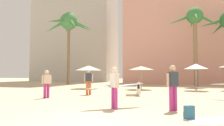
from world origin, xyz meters
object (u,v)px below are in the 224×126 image
at_px(cafe_umbrella_0, 89,68).
at_px(beach_towel, 214,121).
at_px(palm_tree_right, 195,22).
at_px(person_mid_left, 136,91).
at_px(cafe_umbrella_2, 141,68).
at_px(person_mid_center, 115,86).
at_px(backpack, 189,113).
at_px(person_mid_right, 89,81).
at_px(palm_tree_left, 69,24).
at_px(cafe_umbrella_1, 196,66).
at_px(person_far_right, 173,86).
at_px(person_near_right, 47,83).

height_order(cafe_umbrella_0, beach_towel, cafe_umbrella_0).
distance_m(palm_tree_right, person_mid_left, 15.29).
bearing_deg(cafe_umbrella_2, person_mid_center, -90.07).
bearing_deg(cafe_umbrella_0, palm_tree_right, 30.68).
bearing_deg(backpack, person_mid_right, 2.39).
bearing_deg(person_mid_right, palm_tree_left, -168.82).
bearing_deg(palm_tree_left, palm_tree_right, 0.94).
xyz_separation_m(cafe_umbrella_1, person_far_right, (-2.49, -10.52, -1.12)).
bearing_deg(palm_tree_left, person_near_right, -68.38).
xyz_separation_m(cafe_umbrella_0, beach_towel, (8.57, -12.11, -2.03)).
xyz_separation_m(palm_tree_left, person_near_right, (5.71, -14.42, -7.45)).
relative_size(backpack, person_near_right, 0.26).
bearing_deg(beach_towel, person_mid_center, 157.09).
bearing_deg(person_mid_left, palm_tree_left, -64.18).
height_order(person_mid_right, person_mid_left, person_mid_right).
height_order(palm_tree_left, person_mid_right, palm_tree_left).
bearing_deg(person_far_right, palm_tree_left, 173.89).
distance_m(palm_tree_left, cafe_umbrella_1, 17.67).
height_order(beach_towel, person_mid_left, person_mid_left).
distance_m(palm_tree_right, cafe_umbrella_2, 10.34).
distance_m(person_mid_center, person_near_right, 5.37).
relative_size(person_mid_left, person_far_right, 0.57).
distance_m(person_mid_left, person_near_right, 5.59).
bearing_deg(person_mid_right, person_near_right, -57.45).
xyz_separation_m(cafe_umbrella_0, cafe_umbrella_2, (5.21, 0.05, -0.05)).
distance_m(cafe_umbrella_2, backpack, 12.53).
bearing_deg(person_far_right, beach_towel, -5.64).
bearing_deg(palm_tree_left, person_mid_right, -58.27).
xyz_separation_m(beach_towel, person_mid_center, (-3.38, 1.43, 0.91)).
bearing_deg(cafe_umbrella_1, cafe_umbrella_0, 179.05).
distance_m(cafe_umbrella_0, beach_towel, 14.97).
xyz_separation_m(person_mid_left, person_far_right, (2.03, -4.96, 0.65)).
relative_size(beach_towel, person_mid_left, 1.62).
relative_size(palm_tree_right, beach_towel, 5.80).
bearing_deg(beach_towel, person_near_right, 154.10).
xyz_separation_m(person_mid_right, person_mid_left, (3.24, 0.10, -0.64)).
bearing_deg(person_mid_right, cafe_umbrella_1, 105.58).
xyz_separation_m(cafe_umbrella_1, cafe_umbrella_2, (-4.75, 0.22, -0.10)).
bearing_deg(cafe_umbrella_2, person_mid_left, -87.68).
distance_m(cafe_umbrella_1, backpack, 12.22).
bearing_deg(backpack, person_near_right, 22.44).
bearing_deg(person_far_right, cafe_umbrella_0, 171.92).
relative_size(cafe_umbrella_0, backpack, 6.22).
height_order(cafe_umbrella_0, person_near_right, cafe_umbrella_0).
relative_size(beach_towel, backpack, 3.85).
relative_size(cafe_umbrella_2, person_mid_left, 2.41).
bearing_deg(cafe_umbrella_2, cafe_umbrella_0, -179.42).
xyz_separation_m(cafe_umbrella_2, person_mid_left, (0.23, -5.78, -1.68)).
distance_m(cafe_umbrella_2, person_mid_right, 6.68).
bearing_deg(cafe_umbrella_0, person_mid_left, -46.46).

